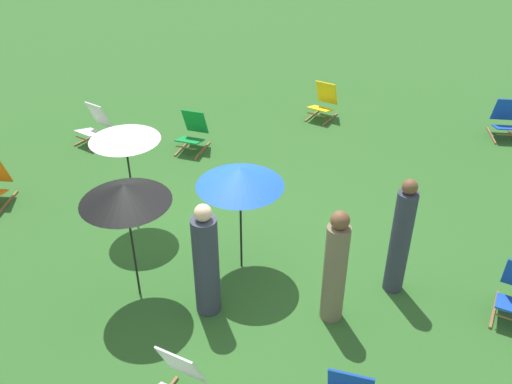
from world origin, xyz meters
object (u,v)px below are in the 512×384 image
deckchair_1 (323,102)px  person_2 (335,269)px  deckchair_4 (95,125)px  deckchair_7 (505,120)px  umbrella_0 (124,134)px  deckchair_2 (193,133)px  umbrella_2 (125,193)px  person_1 (206,263)px  person_0 (400,239)px  umbrella_1 (240,176)px

deckchair_1 → person_2: (1.51, -6.10, 0.44)m
deckchair_1 → deckchair_4: (-4.25, -2.70, 0.00)m
deckchair_7 → umbrella_0: umbrella_0 is taller
deckchair_2 → deckchair_1: bearing=47.3°
umbrella_0 → umbrella_2: 1.71m
umbrella_2 → person_1: size_ratio=1.06×
deckchair_2 → umbrella_0: (0.19, -2.71, 1.28)m
deckchair_2 → umbrella_2: umbrella_2 is taller
deckchair_2 → person_1: bearing=-63.2°
person_1 → person_2: bearing=-2.0°
umbrella_0 → person_0: bearing=-2.9°
person_1 → deckchair_7: bearing=43.7°
person_2 → person_0: bearing=116.6°
person_0 → umbrella_2: bearing=-65.2°
deckchair_2 → umbrella_2: size_ratio=0.46×
deckchair_7 → umbrella_0: 8.06m
deckchair_2 → person_0: (4.40, -2.92, 0.49)m
deckchair_1 → deckchair_7: (3.87, 0.32, 0.00)m
umbrella_0 → umbrella_1: umbrella_0 is taller
person_0 → person_2: 1.09m
umbrella_2 → person_2: (2.63, 0.44, -0.86)m
person_1 → person_2: (1.60, 0.40, 0.01)m
person_2 → deckchair_2: bearing=-157.5°
deckchair_1 → person_0: person_0 is taller
deckchair_4 → umbrella_0: (2.25, -2.36, 1.28)m
deckchair_2 → umbrella_1: umbrella_1 is taller
deckchair_7 → person_1: person_1 is taller
deckchair_7 → person_1: 7.89m
deckchair_7 → umbrella_1: (-3.84, -5.84, 1.19)m
deckchair_7 → umbrella_2: 8.58m
person_0 → deckchair_2: bearing=-119.4°
deckchair_1 → umbrella_1: umbrella_1 is taller
deckchair_4 → person_2: (5.76, -3.39, 0.44)m
deckchair_1 → umbrella_2: size_ratio=0.47×
umbrella_0 → person_1: (1.91, -1.43, -0.86)m
person_0 → deckchair_7: bearing=167.8°
umbrella_2 → deckchair_2: bearing=104.2°
deckchair_7 → person_2: person_2 is taller
deckchair_2 → person_0: bearing=-33.5°
deckchair_2 → deckchair_4: same height
deckchair_2 → umbrella_0: bearing=-86.0°
person_0 → person_1: size_ratio=1.06×
deckchair_1 → umbrella_2: 6.76m
person_2 → deckchair_7: bearing=137.7°
deckchair_4 → person_2: person_2 is taller
deckchair_2 → deckchair_4: size_ratio=0.97×
deckchair_2 → person_2: (3.69, -3.74, 0.44)m
deckchair_4 → umbrella_2: (3.13, -3.84, 1.30)m
umbrella_0 → deckchair_4: bearing=133.7°
deckchair_7 → umbrella_1: umbrella_1 is taller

